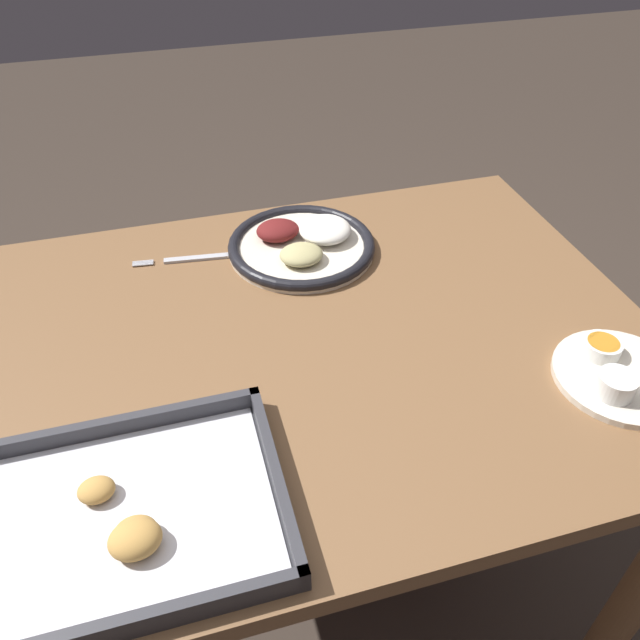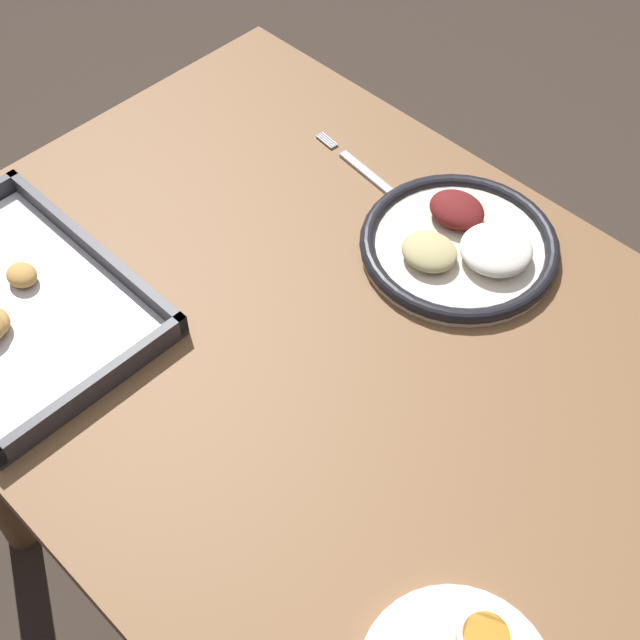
# 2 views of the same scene
# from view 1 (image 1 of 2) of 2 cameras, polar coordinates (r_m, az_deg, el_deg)

# --- Properties ---
(ground_plane) EXTENTS (8.00, 8.00, 0.00)m
(ground_plane) POSITION_cam_1_polar(r_m,az_deg,el_deg) (1.54, -0.50, -23.17)
(ground_plane) COLOR #382D26
(dining_table) EXTENTS (1.02, 0.77, 0.76)m
(dining_table) POSITION_cam_1_polar(r_m,az_deg,el_deg) (1.01, -0.70, -7.13)
(dining_table) COLOR brown
(dining_table) RESTS_ON ground_plane
(dinner_plate) EXTENTS (0.26, 0.26, 0.04)m
(dinner_plate) POSITION_cam_1_polar(r_m,az_deg,el_deg) (1.10, -1.60, 6.98)
(dinner_plate) COLOR beige
(dinner_plate) RESTS_ON dining_table
(fork) EXTENTS (0.20, 0.04, 0.00)m
(fork) POSITION_cam_1_polar(r_m,az_deg,el_deg) (1.10, -11.10, 5.57)
(fork) COLOR #B2B2B7
(fork) RESTS_ON dining_table
(saucer_plate) EXTENTS (0.18, 0.18, 0.04)m
(saucer_plate) POSITION_cam_1_polar(r_m,az_deg,el_deg) (0.94, 25.98, -4.34)
(saucer_plate) COLOR beige
(saucer_plate) RESTS_ON dining_table
(baking_tray) EXTENTS (0.36, 0.26, 0.04)m
(baking_tray) POSITION_cam_1_polar(r_m,az_deg,el_deg) (0.74, -17.73, -16.91)
(baking_tray) COLOR #333338
(baking_tray) RESTS_ON dining_table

